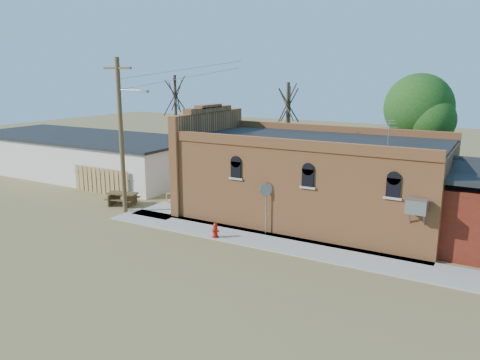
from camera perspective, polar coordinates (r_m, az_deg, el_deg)
The scene contains 14 objects.
ground at distance 23.17m, azimuth -0.78°, elevation -7.61°, with size 120.00×120.00×0.00m, color olive.
sidewalk_south at distance 23.24m, azimuth 3.57°, elevation -7.47°, with size 19.00×2.20×0.08m, color #9E9991.
sidewalk_west at distance 31.23m, azimuth -5.20°, elevation -2.17°, with size 2.60×10.00×0.08m, color #9E9991.
brick_bar at distance 26.59m, azimuth 8.28°, elevation 0.20°, with size 16.40×7.97×6.30m.
storage_building at distance 40.69m, azimuth -18.48°, elevation 2.98°, with size 20.40×8.40×3.17m.
wood_fence at distance 33.54m, azimuth -16.57°, elevation -0.09°, with size 5.20×0.10×1.80m, color #A7844B, non-canonical shape.
utility_pole at distance 27.82m, azimuth -14.22°, elevation 5.59°, with size 3.12×0.26×9.00m.
tree_bare_near at distance 34.74m, azimuth 5.86°, elevation 9.25°, with size 2.80×2.80×7.65m.
tree_bare_far at distance 41.21m, azimuth -7.90°, elevation 10.30°, with size 2.80×2.80×8.16m.
tree_leafy at distance 32.68m, azimuth 20.96°, elevation 8.21°, with size 4.40×4.40×8.15m.
fire_hydrant at distance 23.54m, azimuth -3.03°, elevation -6.14°, with size 0.44×0.43×0.75m.
stop_sign at distance 23.65m, azimuth 3.20°, elevation -1.75°, with size 0.53×0.60×2.69m.
trash_barrel at distance 30.34m, azimuth -3.97°, elevation -1.68°, with size 0.56×0.56×0.86m, color navy.
picnic_table at distance 30.36m, azimuth -14.13°, elevation -2.03°, with size 2.14×1.79×0.78m.
Camera 1 is at (10.99, -18.72, 8.09)m, focal length 35.00 mm.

